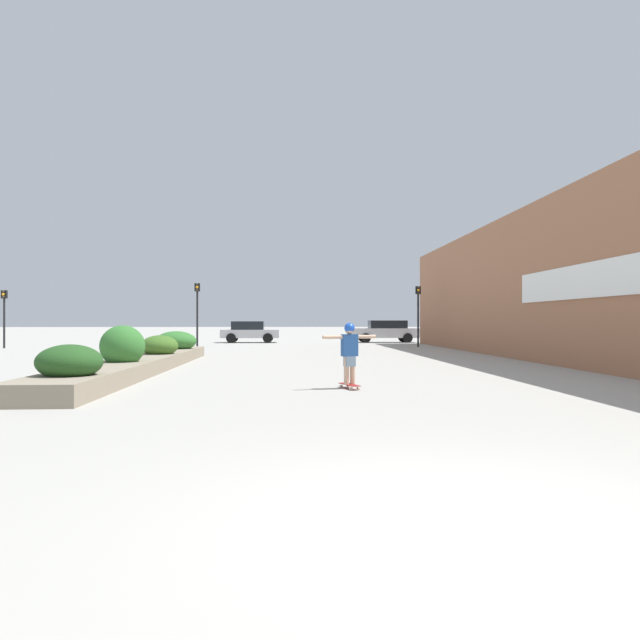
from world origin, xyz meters
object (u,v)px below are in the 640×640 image
(car_leftmost, at_px, (525,331))
(traffic_light_left, at_px, (197,304))
(skateboarder, at_px, (349,347))
(traffic_light_far_left, at_px, (4,308))
(car_center_left, at_px, (385,331))
(skateboard, at_px, (350,385))
(car_center_right, at_px, (250,331))
(traffic_light_right, at_px, (418,306))

(car_leftmost, distance_m, traffic_light_left, 23.64)
(skateboarder, relative_size, traffic_light_far_left, 0.42)
(skateboarder, bearing_deg, car_center_left, 60.42)
(skateboarder, xyz_separation_m, traffic_light_left, (-6.41, 19.60, 1.53))
(skateboard, height_order, traffic_light_far_left, traffic_light_far_left)
(skateboard, relative_size, car_leftmost, 0.18)
(skateboarder, bearing_deg, skateboard, 70.85)
(traffic_light_left, xyz_separation_m, traffic_light_far_left, (-10.50, 0.10, -0.25))
(car_center_right, bearing_deg, skateboard, 8.38)
(car_leftmost, xyz_separation_m, car_center_right, (-19.74, -0.34, 0.02))
(skateboarder, distance_m, traffic_light_far_left, 25.99)
(car_leftmost, distance_m, traffic_light_far_left, 33.63)
(car_center_left, bearing_deg, skateboard, 168.67)
(skateboard, distance_m, skateboarder, 0.84)
(traffic_light_right, bearing_deg, car_center_left, 94.89)
(car_center_right, distance_m, traffic_light_far_left, 15.10)
(car_center_right, bearing_deg, car_center_left, 89.31)
(skateboarder, relative_size, car_center_left, 0.29)
(car_center_right, xyz_separation_m, traffic_light_right, (10.16, -7.50, 1.61))
(car_center_left, relative_size, traffic_light_right, 1.34)
(skateboard, height_order, car_leftmost, car_leftmost)
(skateboard, height_order, car_center_left, car_center_left)
(car_leftmost, relative_size, traffic_light_right, 1.24)
(skateboarder, bearing_deg, car_center_right, 80.13)
(skateboard, distance_m, traffic_light_right, 21.01)
(traffic_light_left, distance_m, traffic_light_right, 12.53)
(skateboard, height_order, traffic_light_left, traffic_light_left)
(skateboard, height_order, traffic_light_right, traffic_light_right)
(traffic_light_right, xyz_separation_m, traffic_light_far_left, (-23.02, -0.27, -0.19))
(car_leftmost, distance_m, car_center_right, 19.75)
(skateboard, bearing_deg, traffic_light_left, 89.86)
(skateboarder, relative_size, traffic_light_left, 0.37)
(car_center_right, bearing_deg, skateboarder, 8.38)
(skateboarder, xyz_separation_m, car_center_right, (-4.05, 27.47, -0.13))
(skateboarder, relative_size, car_center_right, 0.34)
(car_leftmost, bearing_deg, traffic_light_far_left, 103.97)
(traffic_light_left, bearing_deg, skateboard, -71.89)
(traffic_light_right, distance_m, traffic_light_far_left, 23.03)
(car_leftmost, height_order, car_center_left, car_center_left)
(skateboard, bearing_deg, traffic_light_far_left, 112.40)
(car_center_right, xyz_separation_m, traffic_light_far_left, (-12.86, -7.77, 1.41))
(skateboarder, distance_m, car_leftmost, 31.94)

